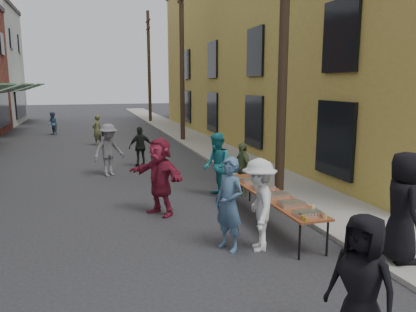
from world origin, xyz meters
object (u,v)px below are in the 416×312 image
utility_pole_mid (182,59)px  server (402,207)px  catering_tray_sausage (308,213)px  utility_pole_near (284,34)px  serving_table (270,195)px  guest_front_a (362,286)px  guest_front_c (217,166)px  utility_pole_far (149,68)px

utility_pole_mid → server: 16.95m
server → catering_tray_sausage: bearing=72.6°
utility_pole_near → utility_pole_mid: (0.00, 12.00, 0.00)m
serving_table → guest_front_a: (-0.92, -4.42, 0.16)m
serving_table → catering_tray_sausage: size_ratio=8.00×
utility_pole_near → server: size_ratio=4.61×
guest_front_c → utility_pole_near: bearing=78.7°
serving_table → server: size_ratio=2.05×
serving_table → server: (1.29, -2.58, 0.36)m
utility_pole_near → guest_front_c: size_ratio=4.87×
utility_pole_far → utility_pole_mid: bearing=-90.0°
utility_pole_near → guest_front_a: (-2.16, -6.44, -3.63)m
guest_front_a → guest_front_c: 6.94m
guest_front_a → server: 2.89m
guest_front_c → utility_pole_mid: bearing=176.2°
guest_front_a → catering_tray_sausage: bearing=137.6°
serving_table → catering_tray_sausage: 1.65m
catering_tray_sausage → guest_front_a: bearing=-108.4°
server → utility_pole_far: bearing=18.4°
catering_tray_sausage → utility_pole_far: bearing=87.4°
server → utility_pole_near: bearing=19.0°
utility_pole_near → catering_tray_sausage: bearing=-108.7°
utility_pole_near → utility_pole_far: 24.00m
utility_pole_mid → catering_tray_sausage: size_ratio=18.00×
utility_pole_mid → guest_front_c: (-1.71, -11.51, -3.58)m
utility_pole_far → guest_front_c: (-1.71, -23.51, -3.58)m
utility_pole_mid → serving_table: 14.57m
utility_pole_mid → utility_pole_far: (0.00, 12.00, 0.00)m
server → serving_table: bearing=45.0°
utility_pole_mid → catering_tray_sausage: 16.15m
utility_pole_far → serving_table: 26.32m
utility_pole_near → utility_pole_mid: same height
guest_front_a → utility_pole_far: bearing=152.0°
utility_pole_near → utility_pole_mid: 12.00m
utility_pole_far → catering_tray_sausage: bearing=-92.6°
catering_tray_sausage → utility_pole_near: bearing=71.3°
catering_tray_sausage → guest_front_a: (-0.92, -2.77, 0.08)m
guest_front_a → server: size_ratio=0.89×
utility_pole_near → utility_pole_far: bearing=90.0°
utility_pole_mid → guest_front_a: 18.92m
serving_table → server: server is taller
utility_pole_mid → guest_front_a: size_ratio=5.18×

